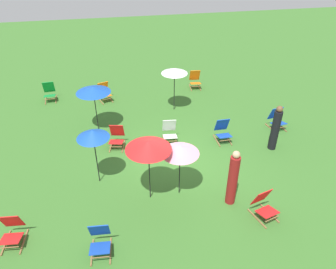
# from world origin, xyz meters

# --- Properties ---
(ground_plane) EXTENTS (40.00, 40.00, 0.00)m
(ground_plane) POSITION_xyz_m (0.00, 0.00, 0.00)
(ground_plane) COLOR #386B28
(deckchair_0) EXTENTS (0.49, 0.77, 0.83)m
(deckchair_0) POSITION_xyz_m (2.02, 1.24, 0.37)
(deckchair_0) COLOR olive
(deckchair_0) RESTS_ON ground
(deckchair_1) EXTENTS (0.69, 0.87, 0.83)m
(deckchair_1) POSITION_xyz_m (-2.09, 5.24, 0.37)
(deckchair_1) COLOR olive
(deckchair_1) RESTS_ON ground
(deckchair_2) EXTENTS (0.54, 0.80, 0.83)m
(deckchair_2) POSITION_xyz_m (0.13, 1.56, 0.37)
(deckchair_2) COLOR olive
(deckchair_2) RESTS_ON ground
(deckchair_3) EXTENTS (0.67, 0.86, 0.83)m
(deckchair_3) POSITION_xyz_m (1.91, -2.47, 0.37)
(deckchair_3) COLOR olive
(deckchair_3) RESTS_ON ground
(deckchair_4) EXTENTS (0.63, 0.84, 0.83)m
(deckchair_4) POSITION_xyz_m (-1.76, 1.58, 0.37)
(deckchair_4) COLOR olive
(deckchair_4) RESTS_ON ground
(deckchair_5) EXTENTS (0.53, 0.79, 0.83)m
(deckchair_5) POSITION_xyz_m (-4.47, 5.72, 0.37)
(deckchair_5) COLOR olive
(deckchair_5) RESTS_ON ground
(deckchair_6) EXTENTS (0.55, 0.80, 0.83)m
(deckchair_6) POSITION_xyz_m (-4.53, -2.10, 0.37)
(deckchair_6) COLOR olive
(deckchair_6) RESTS_ON ground
(deckchair_7) EXTENTS (0.58, 0.82, 0.83)m
(deckchair_7) POSITION_xyz_m (4.32, 1.66, 0.37)
(deckchair_7) COLOR olive
(deckchair_7) RESTS_ON ground
(deckchair_8) EXTENTS (0.53, 0.79, 0.83)m
(deckchair_8) POSITION_xyz_m (-2.42, -2.79, 0.37)
(deckchair_8) COLOR olive
(deckchair_8) RESTS_ON ground
(deckchair_9) EXTENTS (0.55, 0.80, 0.83)m
(deckchair_9) POSITION_xyz_m (2.19, 5.77, 0.37)
(deckchair_9) COLOR olive
(deckchair_9) RESTS_ON ground
(umbrella_0) EXTENTS (1.06, 1.06, 1.68)m
(umbrella_0) POSITION_xyz_m (-0.12, -1.17, 1.56)
(umbrella_0) COLOR black
(umbrella_0) RESTS_ON ground
(umbrella_1) EXTENTS (1.25, 1.25, 1.77)m
(umbrella_1) POSITION_xyz_m (-2.41, 2.84, 1.66)
(umbrella_1) COLOR black
(umbrella_1) RESTS_ON ground
(umbrella_2) EXTENTS (0.94, 0.94, 1.86)m
(umbrella_2) POSITION_xyz_m (-2.42, -0.21, 1.72)
(umbrella_2) COLOR black
(umbrella_2) RESTS_ON ground
(umbrella_3) EXTENTS (1.24, 1.24, 1.99)m
(umbrella_3) POSITION_xyz_m (-0.98, -1.20, 1.85)
(umbrella_3) COLOR black
(umbrella_3) RESTS_ON ground
(umbrella_4) EXTENTS (1.05, 1.05, 1.84)m
(umbrella_4) POSITION_xyz_m (0.76, 3.81, 1.73)
(umbrella_4) COLOR black
(umbrella_4) RESTS_ON ground
(person_0) EXTENTS (0.38, 0.38, 1.78)m
(person_0) POSITION_xyz_m (1.22, -1.81, 0.85)
(person_0) COLOR maroon
(person_0) RESTS_ON ground
(person_1) EXTENTS (0.38, 0.38, 1.67)m
(person_1) POSITION_xyz_m (3.57, 0.41, 0.80)
(person_1) COLOR black
(person_1) RESTS_ON ground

